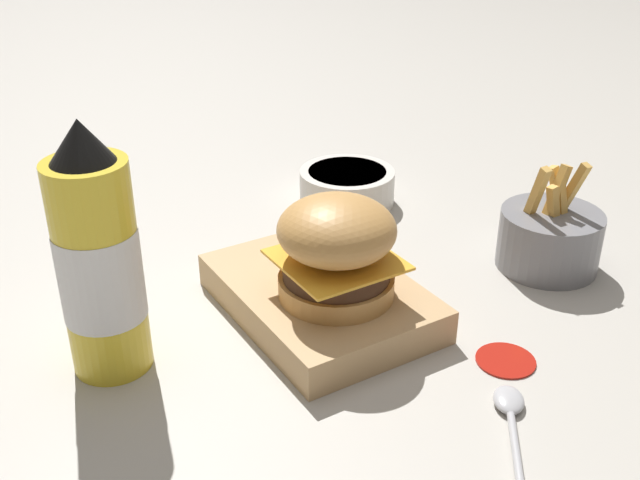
% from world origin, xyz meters
% --- Properties ---
extents(ground_plane, '(6.00, 6.00, 0.00)m').
position_xyz_m(ground_plane, '(0.00, 0.00, 0.00)').
color(ground_plane, '#B7B2A8').
extents(serving_board, '(0.24, 0.17, 0.04)m').
position_xyz_m(serving_board, '(-0.00, 0.07, 0.02)').
color(serving_board, tan).
rests_on(serving_board, ground_plane).
extents(burger, '(0.12, 0.12, 0.11)m').
position_xyz_m(burger, '(-0.03, 0.07, 0.09)').
color(burger, tan).
rests_on(burger, serving_board).
extents(ketchup_bottle, '(0.08, 0.08, 0.25)m').
position_xyz_m(ketchup_bottle, '(0.03, 0.29, 0.11)').
color(ketchup_bottle, yellow).
rests_on(ketchup_bottle, ground_plane).
extents(fries_basket, '(0.12, 0.12, 0.13)m').
position_xyz_m(fries_basket, '(-0.05, -0.21, 0.04)').
color(fries_basket, slate).
rests_on(fries_basket, ground_plane).
extents(side_bowl, '(0.13, 0.13, 0.05)m').
position_xyz_m(side_bowl, '(0.22, -0.11, 0.03)').
color(side_bowl, silver).
rests_on(side_bowl, ground_plane).
extents(spoon, '(0.13, 0.11, 0.01)m').
position_xyz_m(spoon, '(-0.24, 0.02, 0.01)').
color(spoon, '#B2B2B7').
rests_on(spoon, ground_plane).
extents(ketchup_puddle, '(0.06, 0.06, 0.00)m').
position_xyz_m(ketchup_puddle, '(-0.17, -0.04, 0.00)').
color(ketchup_puddle, '#B21E14').
rests_on(ketchup_puddle, ground_plane).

